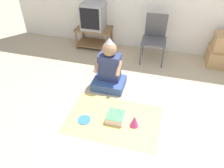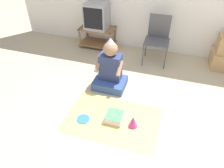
% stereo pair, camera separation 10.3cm
% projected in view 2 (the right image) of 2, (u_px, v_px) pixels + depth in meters
% --- Properties ---
extents(ground_plane, '(16.00, 16.00, 0.00)m').
position_uv_depth(ground_plane, '(142.00, 119.00, 3.13)').
color(ground_plane, tan).
extents(tv_stand, '(0.74, 0.44, 0.43)m').
position_uv_depth(tv_stand, '(98.00, 35.00, 4.70)').
color(tv_stand, olive).
rests_on(tv_stand, ground_plane).
extents(tv, '(0.45, 0.43, 0.52)m').
position_uv_depth(tv, '(97.00, 16.00, 4.43)').
color(tv, '#99999E').
rests_on(tv, tv_stand).
extents(folding_chair, '(0.47, 0.43, 0.89)m').
position_uv_depth(folding_chair, '(158.00, 36.00, 4.09)').
color(folding_chair, '#4C4C51').
rests_on(folding_chair, ground_plane).
extents(person_seated, '(0.52, 0.42, 0.88)m').
position_uv_depth(person_seated, '(110.00, 71.00, 3.56)').
color(person_seated, '#334C8C').
rests_on(person_seated, ground_plane).
extents(party_cloth, '(1.32, 0.87, 0.01)m').
position_uv_depth(party_cloth, '(112.00, 119.00, 3.13)').
color(party_cloth, '#EAD666').
rests_on(party_cloth, ground_plane).
extents(birthday_cake, '(0.25, 0.25, 0.17)m').
position_uv_depth(birthday_cake, '(114.00, 117.00, 3.09)').
color(birthday_cake, silver).
rests_on(birthday_cake, party_cloth).
extents(party_hat_blue, '(0.13, 0.13, 0.18)m').
position_uv_depth(party_hat_blue, '(133.00, 122.00, 2.97)').
color(party_hat_blue, '#CC338C').
rests_on(party_hat_blue, party_cloth).
extents(paper_plate, '(0.19, 0.19, 0.01)m').
position_uv_depth(paper_plate, '(83.00, 119.00, 3.13)').
color(paper_plate, blue).
rests_on(paper_plate, party_cloth).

